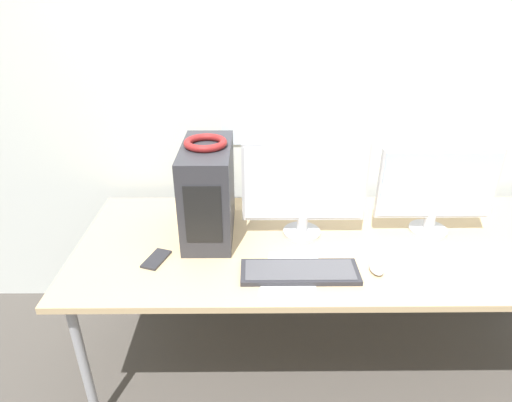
{
  "coord_description": "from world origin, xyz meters",
  "views": [
    {
      "loc": [
        -0.4,
        -1.19,
        1.77
      ],
      "look_at": [
        -0.39,
        0.44,
        0.93
      ],
      "focal_mm": 30.0,
      "sensor_mm": 36.0,
      "label": 1
    }
  ],
  "objects_px": {
    "headphones": "(205,143)",
    "mouse": "(377,269)",
    "pc_tower": "(208,191)",
    "monitor_right_near": "(437,189)",
    "cell_phone": "(156,259)",
    "monitor_main": "(304,187)",
    "keyboard": "(300,272)"
  },
  "relations": [
    {
      "from": "headphones",
      "to": "mouse",
      "type": "distance_m",
      "value": 0.88
    },
    {
      "from": "pc_tower",
      "to": "monitor_right_near",
      "type": "distance_m",
      "value": 1.02
    },
    {
      "from": "headphones",
      "to": "mouse",
      "type": "height_order",
      "value": "headphones"
    },
    {
      "from": "monitor_right_near",
      "to": "cell_phone",
      "type": "distance_m",
      "value": 1.27
    },
    {
      "from": "headphones",
      "to": "monitor_right_near",
      "type": "bearing_deg",
      "value": -0.3
    },
    {
      "from": "monitor_main",
      "to": "keyboard",
      "type": "bearing_deg",
      "value": -97.41
    },
    {
      "from": "mouse",
      "to": "cell_phone",
      "type": "bearing_deg",
      "value": 174.6
    },
    {
      "from": "headphones",
      "to": "cell_phone",
      "type": "distance_m",
      "value": 0.53
    },
    {
      "from": "keyboard",
      "to": "mouse",
      "type": "bearing_deg",
      "value": 2.9
    },
    {
      "from": "pc_tower",
      "to": "cell_phone",
      "type": "relative_size",
      "value": 2.81
    },
    {
      "from": "monitor_main",
      "to": "keyboard",
      "type": "relative_size",
      "value": 1.16
    },
    {
      "from": "headphones",
      "to": "monitor_right_near",
      "type": "xyz_separation_m",
      "value": [
        1.02,
        -0.01,
        -0.22
      ]
    },
    {
      "from": "pc_tower",
      "to": "headphones",
      "type": "height_order",
      "value": "headphones"
    },
    {
      "from": "mouse",
      "to": "cell_phone",
      "type": "distance_m",
      "value": 0.91
    },
    {
      "from": "mouse",
      "to": "keyboard",
      "type": "bearing_deg",
      "value": -177.1
    },
    {
      "from": "headphones",
      "to": "keyboard",
      "type": "xyz_separation_m",
      "value": [
        0.39,
        -0.33,
        -0.43
      ]
    },
    {
      "from": "keyboard",
      "to": "mouse",
      "type": "relative_size",
      "value": 5.3
    },
    {
      "from": "keyboard",
      "to": "cell_phone",
      "type": "height_order",
      "value": "keyboard"
    },
    {
      "from": "monitor_right_near",
      "to": "mouse",
      "type": "distance_m",
      "value": 0.49
    },
    {
      "from": "monitor_right_near",
      "to": "keyboard",
      "type": "distance_m",
      "value": 0.74
    },
    {
      "from": "monitor_right_near",
      "to": "pc_tower",
      "type": "bearing_deg",
      "value": 179.75
    },
    {
      "from": "headphones",
      "to": "mouse",
      "type": "bearing_deg",
      "value": -24.34
    },
    {
      "from": "monitor_right_near",
      "to": "mouse",
      "type": "height_order",
      "value": "monitor_right_near"
    },
    {
      "from": "headphones",
      "to": "cell_phone",
      "type": "xyz_separation_m",
      "value": [
        -0.21,
        -0.23,
        -0.43
      ]
    },
    {
      "from": "headphones",
      "to": "cell_phone",
      "type": "height_order",
      "value": "headphones"
    },
    {
      "from": "monitor_main",
      "to": "mouse",
      "type": "height_order",
      "value": "monitor_main"
    },
    {
      "from": "pc_tower",
      "to": "monitor_right_near",
      "type": "xyz_separation_m",
      "value": [
        1.02,
        -0.0,
        0.01
      ]
    },
    {
      "from": "cell_phone",
      "to": "monitor_main",
      "type": "bearing_deg",
      "value": 37.05
    },
    {
      "from": "pc_tower",
      "to": "mouse",
      "type": "relative_size",
      "value": 4.97
    },
    {
      "from": "keyboard",
      "to": "mouse",
      "type": "distance_m",
      "value": 0.31
    },
    {
      "from": "pc_tower",
      "to": "headphones",
      "type": "relative_size",
      "value": 2.39
    },
    {
      "from": "monitor_main",
      "to": "cell_phone",
      "type": "height_order",
      "value": "monitor_main"
    }
  ]
}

